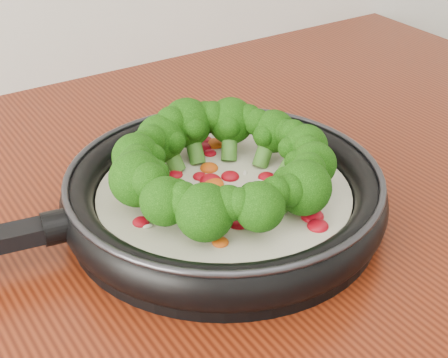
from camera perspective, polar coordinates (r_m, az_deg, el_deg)
skillet at (r=0.70m, az=-0.33°, el=-0.76°), size 0.56×0.40×0.10m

